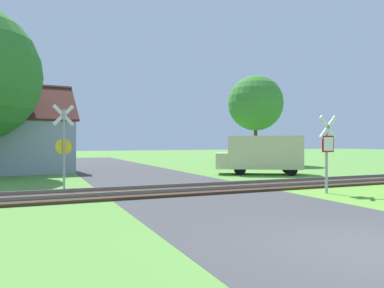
{
  "coord_description": "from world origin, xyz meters",
  "views": [
    {
      "loc": [
        -5.53,
        -4.72,
        1.87
      ],
      "look_at": [
        0.5,
        9.47,
        1.8
      ],
      "focal_mm": 35.0,
      "sensor_mm": 36.0,
      "label": 1
    }
  ],
  "objects_px": {
    "crossing_sign_far": "(64,142)",
    "house": "(8,143)",
    "mail_truck": "(261,153)",
    "tree_far": "(256,103)",
    "stop_sign_near": "(327,148)"
  },
  "relations": [
    {
      "from": "crossing_sign_far",
      "to": "house",
      "type": "height_order",
      "value": "house"
    },
    {
      "from": "crossing_sign_far",
      "to": "house",
      "type": "xyz_separation_m",
      "value": [
        -2.55,
        9.35,
        -0.06
      ]
    },
    {
      "from": "crossing_sign_far",
      "to": "mail_truck",
      "type": "xyz_separation_m",
      "value": [
        11.13,
        2.5,
        -0.66
      ]
    },
    {
      "from": "tree_far",
      "to": "mail_truck",
      "type": "relative_size",
      "value": 1.45
    },
    {
      "from": "house",
      "to": "crossing_sign_far",
      "type": "bearing_deg",
      "value": -79.93
    },
    {
      "from": "house",
      "to": "mail_truck",
      "type": "height_order",
      "value": "house"
    },
    {
      "from": "house",
      "to": "tree_far",
      "type": "xyz_separation_m",
      "value": [
        18.71,
        1.59,
        3.35
      ]
    },
    {
      "from": "crossing_sign_far",
      "to": "tree_far",
      "type": "relative_size",
      "value": 0.45
    },
    {
      "from": "crossing_sign_far",
      "to": "house",
      "type": "relative_size",
      "value": 0.43
    },
    {
      "from": "house",
      "to": "mail_truck",
      "type": "bearing_deg",
      "value": -31.79
    },
    {
      "from": "tree_far",
      "to": "house",
      "type": "bearing_deg",
      "value": -175.13
    },
    {
      "from": "stop_sign_near",
      "to": "crossing_sign_far",
      "type": "height_order",
      "value": "crossing_sign_far"
    },
    {
      "from": "stop_sign_near",
      "to": "house",
      "type": "relative_size",
      "value": 0.36
    },
    {
      "from": "house",
      "to": "stop_sign_near",
      "type": "bearing_deg",
      "value": -57.71
    },
    {
      "from": "stop_sign_near",
      "to": "mail_truck",
      "type": "relative_size",
      "value": 0.55
    }
  ]
}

